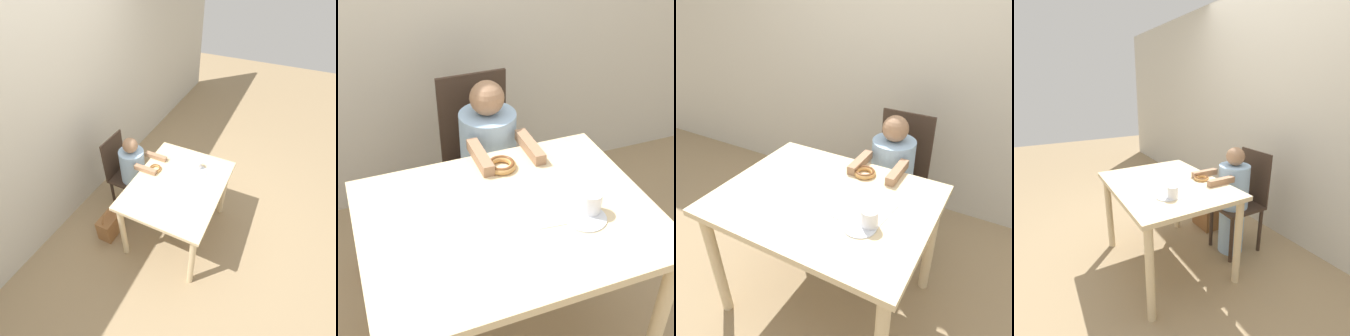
% 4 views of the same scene
% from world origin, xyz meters
% --- Properties ---
extents(ground_plane, '(12.00, 12.00, 0.00)m').
position_xyz_m(ground_plane, '(0.00, 0.00, 0.00)').
color(ground_plane, '#997F5B').
extents(wall_back, '(8.00, 0.05, 2.50)m').
position_xyz_m(wall_back, '(0.00, 1.28, 1.25)').
color(wall_back, beige).
rests_on(wall_back, ground_plane).
extents(dining_table, '(1.11, 0.86, 0.77)m').
position_xyz_m(dining_table, '(0.00, 0.00, 0.66)').
color(dining_table, beige).
rests_on(dining_table, ground_plane).
extents(chair, '(0.37, 0.41, 0.96)m').
position_xyz_m(chair, '(0.13, 0.74, 0.49)').
color(chair, '#38281E').
rests_on(chair, ground_plane).
extents(child_figure, '(0.29, 0.50, 1.02)m').
position_xyz_m(child_figure, '(0.13, 0.61, 0.51)').
color(child_figure, '#99BCE0').
rests_on(child_figure, ground_plane).
extents(donut, '(0.13, 0.13, 0.03)m').
position_xyz_m(donut, '(0.08, 0.30, 0.79)').
color(donut, tan).
rests_on(donut, dining_table).
extents(napkin, '(0.28, 0.28, 0.00)m').
position_xyz_m(napkin, '(0.22, 0.00, 0.77)').
color(napkin, white).
rests_on(napkin, dining_table).
extents(handbag, '(0.29, 0.17, 0.39)m').
position_xyz_m(handbag, '(-0.36, 0.66, 0.14)').
color(handbag, brown).
rests_on(handbag, ground_plane).
extents(cup, '(0.08, 0.08, 0.09)m').
position_xyz_m(cup, '(0.29, -0.09, 0.81)').
color(cup, white).
rests_on(cup, dining_table).
extents(plate, '(0.16, 0.16, 0.01)m').
position_xyz_m(plate, '(0.26, -0.12, 0.77)').
color(plate, silver).
rests_on(plate, dining_table).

